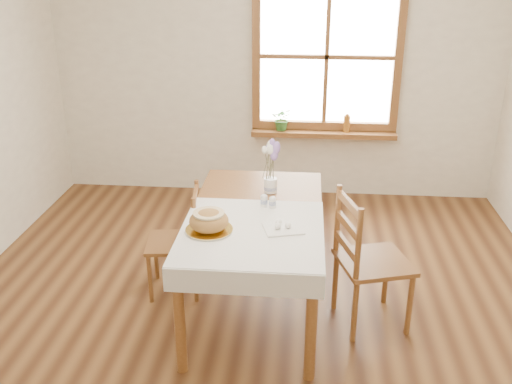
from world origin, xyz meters
TOP-DOWN VIEW (x-y plane):
  - ground at (0.00, 0.00)m, footprint 5.00×5.00m
  - room_walls at (0.00, 0.00)m, footprint 4.60×5.10m
  - window at (0.50, 2.47)m, footprint 1.46×0.08m
  - window_sill at (0.50, 2.40)m, footprint 1.46×0.20m
  - dining_table at (0.00, 0.30)m, footprint 0.90×1.60m
  - table_linen at (0.00, -0.00)m, footprint 0.91×0.99m
  - chair_left at (-0.63, 0.46)m, footprint 0.45×0.43m
  - chair_right at (0.81, 0.19)m, footprint 0.58×0.57m
  - bread_plate at (-0.27, -0.03)m, footprint 0.38×0.38m
  - bread_loaf at (-0.27, -0.03)m, footprint 0.25×0.25m
  - egg_napkin at (0.20, 0.04)m, footprint 0.29×0.26m
  - eggs at (0.20, 0.04)m, footprint 0.22×0.21m
  - salt_shaker at (0.11, 0.36)m, footprint 0.05×0.05m
  - pepper_shaker at (0.05, 0.38)m, footprint 0.05×0.05m
  - flower_vase at (0.08, 0.65)m, footprint 0.10×0.10m
  - lavender_bouquet at (0.08, 0.65)m, footprint 0.17×0.17m
  - potted_plant at (0.08, 2.40)m, footprint 0.22×0.25m
  - amber_bottle at (0.73, 2.40)m, footprint 0.08×0.08m

SIDE VIEW (x-z plane):
  - ground at x=0.00m, z-range 0.00..0.00m
  - chair_left at x=-0.63m, z-range 0.00..0.83m
  - chair_right at x=0.81m, z-range 0.00..0.97m
  - dining_table at x=0.00m, z-range 0.29..1.04m
  - window_sill at x=0.50m, z-range 0.66..0.71m
  - table_linen at x=0.00m, z-range 0.75..0.76m
  - egg_napkin at x=0.20m, z-range 0.76..0.77m
  - bread_plate at x=-0.27m, z-range 0.76..0.78m
  - eggs at x=0.20m, z-range 0.77..0.81m
  - flower_vase at x=0.08m, z-range 0.75..0.86m
  - salt_shaker at x=0.11m, z-range 0.76..0.85m
  - potted_plant at x=0.08m, z-range 0.71..0.90m
  - pepper_shaker at x=0.05m, z-range 0.76..0.85m
  - amber_bottle at x=0.73m, z-range 0.71..0.90m
  - bread_loaf at x=-0.27m, z-range 0.78..0.91m
  - lavender_bouquet at x=0.08m, z-range 0.86..1.18m
  - window at x=0.50m, z-range 0.72..2.18m
  - room_walls at x=0.00m, z-range 0.38..3.03m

